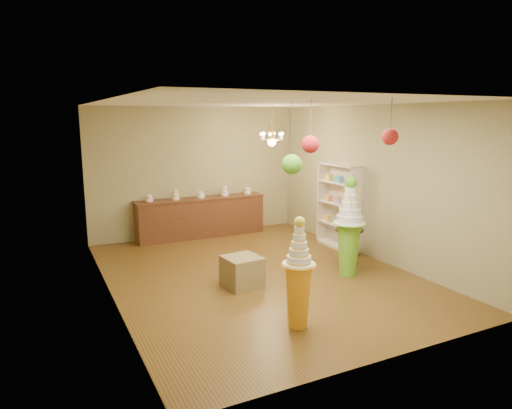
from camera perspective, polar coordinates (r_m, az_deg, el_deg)
name	(u,v)px	position (r m, az deg, el deg)	size (l,w,h in m)	color
floor	(258,275)	(8.23, 0.25, -8.75)	(6.50, 6.50, 0.00)	brown
ceiling	(258,102)	(7.75, 0.27, 12.63)	(6.50, 6.50, 0.00)	silver
wall_back	(196,172)	(10.83, -7.49, 4.09)	(5.00, 0.04, 3.00)	#9A926B
wall_front	(391,234)	(5.21, 16.50, -3.59)	(5.00, 0.04, 3.00)	#9A926B
wall_left	(107,204)	(7.11, -18.07, 0.11)	(0.04, 6.50, 3.00)	#9A926B
wall_right	(372,183)	(9.23, 14.28, 2.68)	(0.04, 6.50, 3.00)	#9A926B
pedestal_green	(349,236)	(8.15, 11.54, -3.84)	(0.70, 0.70, 1.77)	#6DBF2A
pedestal_orange	(298,286)	(6.13, 5.32, -10.05)	(0.51, 0.51, 1.51)	orange
burlap_riser	(242,272)	(7.59, -1.76, -8.40)	(0.56, 0.56, 0.51)	olive
sideboard	(201,216)	(10.73, -6.87, -1.49)	(3.04, 0.54, 1.16)	#532B1A
shelving_unit	(339,206)	(9.84, 10.39, -0.20)	(0.33, 1.20, 1.80)	beige
round_table	(349,241)	(8.85, 11.54, -4.53)	(0.57, 0.57, 0.69)	black
vase	(350,224)	(8.77, 11.62, -2.43)	(0.17, 0.17, 0.18)	beige
pom_red_left	(310,144)	(6.37, 6.80, 7.49)	(0.24, 0.24, 0.73)	#423930
pom_green_mid	(292,164)	(6.75, 4.49, 5.03)	(0.30, 0.30, 1.07)	#423930
pom_red_right	(390,137)	(5.83, 16.41, 8.12)	(0.20, 0.20, 0.57)	#423930
chandelier	(272,139)	(9.63, 1.99, 8.13)	(0.60, 0.60, 0.85)	gold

